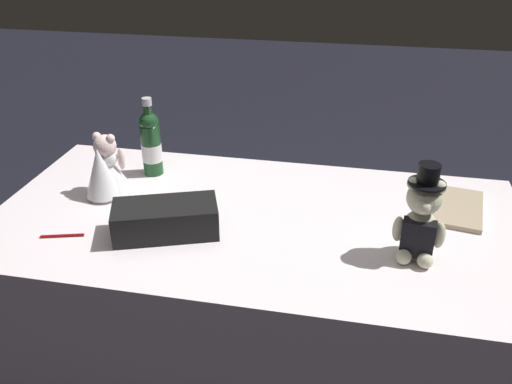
% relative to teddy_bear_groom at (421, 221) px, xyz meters
% --- Properties ---
extents(ground_plane, '(12.00, 12.00, 0.00)m').
position_rel_teddy_bear_groom_xyz_m(ground_plane, '(0.53, -0.13, -0.85)').
color(ground_plane, black).
extents(reception_table, '(1.85, 0.93, 0.73)m').
position_rel_teddy_bear_groom_xyz_m(reception_table, '(0.53, -0.13, -0.49)').
color(reception_table, white).
rests_on(reception_table, ground_plane).
extents(teddy_bear_groom, '(0.15, 0.14, 0.31)m').
position_rel_teddy_bear_groom_xyz_m(teddy_bear_groom, '(0.00, 0.00, 0.00)').
color(teddy_bear_groom, beige).
rests_on(teddy_bear_groom, reception_table).
extents(teddy_bear_bride, '(0.17, 0.21, 0.24)m').
position_rel_teddy_bear_groom_xyz_m(teddy_bear_bride, '(1.10, -0.19, -0.03)').
color(teddy_bear_bride, white).
rests_on(teddy_bear_bride, reception_table).
extents(champagne_bottle, '(0.08, 0.08, 0.32)m').
position_rel_teddy_bear_groom_xyz_m(champagne_bottle, '(1.00, -0.39, 0.01)').
color(champagne_bottle, '#194321').
rests_on(champagne_bottle, reception_table).
extents(signing_pen, '(0.14, 0.05, 0.01)m').
position_rel_teddy_bear_groom_xyz_m(signing_pen, '(1.13, 0.12, -0.12)').
color(signing_pen, maroon).
rests_on(signing_pen, reception_table).
extents(gift_case_black, '(0.37, 0.26, 0.11)m').
position_rel_teddy_bear_groom_xyz_m(gift_case_black, '(0.80, 0.03, -0.07)').
color(gift_case_black, black).
rests_on(gift_case_black, reception_table).
extents(guestbook, '(0.24, 0.32, 0.02)m').
position_rel_teddy_bear_groom_xyz_m(guestbook, '(-0.16, -0.32, -0.12)').
color(guestbook, tan).
rests_on(guestbook, reception_table).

